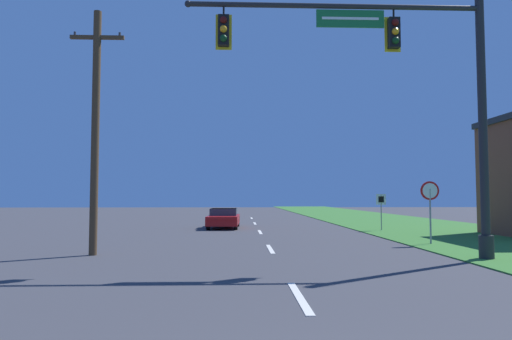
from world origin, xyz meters
The scene contains 7 objects.
grass_verge_right centered at (10.50, 30.00, 0.02)m, with size 10.00×110.00×0.04m.
road_center_line centered at (0.00, 22.00, 0.01)m, with size 0.16×34.80×0.01m.
signal_mast centered at (4.22, 10.93, 5.31)m, with size 9.46×0.47×8.68m.
car_ahead centered at (-2.08, 25.43, 0.60)m, with size 1.97×4.48×1.19m.
stop_sign centered at (6.55, 15.32, 1.86)m, with size 0.76×0.07×2.50m.
route_sign_post centered at (6.88, 22.69, 1.53)m, with size 0.55×0.06×2.03m.
utility_pole_near centered at (-5.96, 12.50, 4.25)m, with size 1.80×0.26×8.20m.
Camera 1 is at (-1.16, -2.80, 1.92)m, focal length 32.00 mm.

